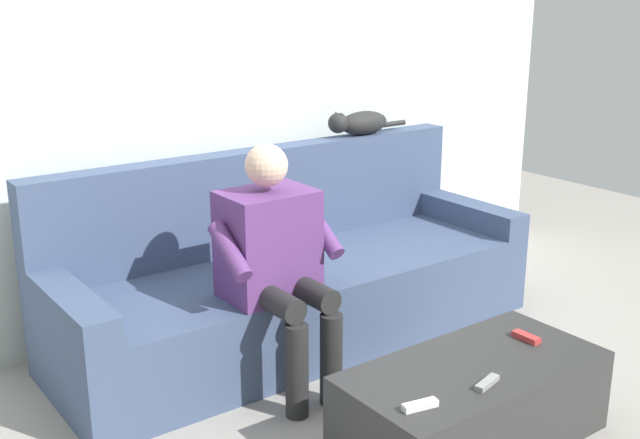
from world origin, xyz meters
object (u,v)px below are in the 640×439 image
remote_red (526,337)px  coffee_table (471,403)px  person_solo_seated (275,254)px  remote_white (420,405)px  cat_on_backrest (359,123)px  couch (293,281)px  remote_gray (487,383)px

remote_red → coffee_table: bearing=-86.6°
person_solo_seated → remote_red: size_ratio=9.04×
remote_white → person_solo_seated: bearing=-80.7°
cat_on_backrest → remote_white: size_ratio=4.16×
couch → remote_gray: couch is taller
cat_on_backrest → remote_gray: cat_on_backrest is taller
coffee_table → person_solo_seated: (0.35, -0.87, 0.46)m
cat_on_backrest → remote_white: bearing=57.4°
cat_on_backrest → remote_white: (1.06, 1.66, -0.66)m
couch → coffee_table: 1.26m
coffee_table → remote_gray: (0.09, 0.15, 0.18)m
person_solo_seated → remote_gray: 1.08m
couch → remote_red: 1.27m
couch → remote_red: bearing=105.4°
couch → remote_white: 1.43m
person_solo_seated → remote_gray: person_solo_seated is taller
person_solo_seated → remote_red: (-0.69, 0.84, -0.27)m
remote_red → remote_gray: (0.42, 0.17, -0.00)m
remote_gray → coffee_table: bearing=45.0°
couch → coffee_table: size_ratio=2.35×
remote_white → remote_red: (-0.74, -0.14, -0.00)m
couch → person_solo_seated: (0.35, 0.38, 0.33)m
couch → coffee_table: couch is taller
couch → coffee_table: bearing=90.0°
couch → person_solo_seated: person_solo_seated is taller
person_solo_seated → coffee_table: bearing=112.3°
couch → remote_gray: (0.09, 1.40, 0.05)m
remote_red → remote_gray: 0.46m
remote_gray → remote_white: bearing=161.0°
person_solo_seated → cat_on_backrest: person_solo_seated is taller
cat_on_backrest → remote_red: (0.32, 1.52, -0.66)m
coffee_table → remote_white: size_ratio=8.10×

